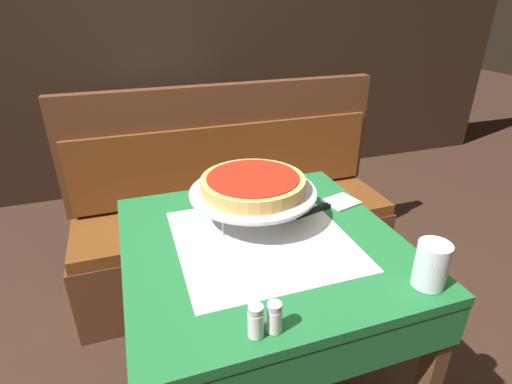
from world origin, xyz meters
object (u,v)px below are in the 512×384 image
(napkin_holder, at_px, (250,175))
(condiment_caddy, at_px, (189,100))
(booth_bench, at_px, (236,229))
(pizza_server, at_px, (329,205))
(salt_shaker, at_px, (256,321))
(dining_table_front, at_px, (262,266))
(pepper_shaker, at_px, (274,317))
(pizza_pan_stand, at_px, (253,193))
(water_glass_near, at_px, (431,265))
(dining_table_rear, at_px, (177,126))
(deep_dish_pizza, at_px, (253,184))

(napkin_holder, bearing_deg, condiment_caddy, 90.34)
(booth_bench, height_order, napkin_holder, booth_bench)
(pizza_server, relative_size, condiment_caddy, 1.78)
(booth_bench, bearing_deg, pizza_server, -76.54)
(salt_shaker, bearing_deg, pizza_server, 47.74)
(dining_table_front, relative_size, salt_shaker, 10.30)
(napkin_holder, distance_m, condiment_caddy, 1.27)
(pizza_server, relative_size, pepper_shaker, 3.64)
(dining_table_front, bearing_deg, pizza_pan_stand, 84.32)
(salt_shaker, distance_m, pepper_shaker, 0.04)
(napkin_holder, bearing_deg, water_glass_near, -70.44)
(pizza_pan_stand, relative_size, condiment_caddy, 2.67)
(booth_bench, relative_size, pizza_server, 5.89)
(salt_shaker, distance_m, condiment_caddy, 2.00)
(dining_table_front, distance_m, pizza_pan_stand, 0.23)
(pizza_server, height_order, condiment_caddy, condiment_caddy)
(dining_table_rear, height_order, pizza_pan_stand, pizza_pan_stand)
(condiment_caddy, bearing_deg, pizza_server, -81.83)
(deep_dish_pizza, xyz_separation_m, pepper_shaker, (-0.11, -0.48, -0.09))
(dining_table_front, xyz_separation_m, condiment_caddy, (0.07, 1.63, 0.15))
(booth_bench, bearing_deg, napkin_holder, -97.15)
(booth_bench, distance_m, water_glass_near, 1.24)
(booth_bench, distance_m, salt_shaker, 1.26)
(water_glass_near, bearing_deg, deep_dish_pizza, 124.20)
(deep_dish_pizza, xyz_separation_m, condiment_caddy, (0.06, 1.51, -0.08))
(pizza_pan_stand, relative_size, water_glass_near, 3.34)
(dining_table_front, xyz_separation_m, salt_shaker, (-0.14, -0.35, 0.14))
(napkin_holder, bearing_deg, deep_dish_pizza, -105.53)
(napkin_holder, relative_size, condiment_caddy, 0.66)
(deep_dish_pizza, distance_m, condiment_caddy, 1.51)
(booth_bench, xyz_separation_m, pepper_shaker, (-0.23, -1.13, 0.48))
(water_glass_near, height_order, salt_shaker, water_glass_near)
(pepper_shaker, bearing_deg, salt_shaker, 180.00)
(pizza_server, bearing_deg, dining_table_rear, 102.18)
(salt_shaker, height_order, pepper_shaker, salt_shaker)
(salt_shaker, distance_m, napkin_holder, 0.75)
(dining_table_front, relative_size, napkin_holder, 8.19)
(dining_table_front, relative_size, pepper_shaker, 10.94)
(booth_bench, relative_size, pizza_pan_stand, 3.94)
(condiment_caddy, bearing_deg, pizza_pan_stand, -92.20)
(booth_bench, distance_m, napkin_holder, 0.64)
(deep_dish_pizza, distance_m, napkin_holder, 0.26)
(water_glass_near, distance_m, napkin_holder, 0.74)
(napkin_holder, height_order, condiment_caddy, condiment_caddy)
(pizza_server, distance_m, salt_shaker, 0.64)
(dining_table_front, bearing_deg, deep_dish_pizza, 84.32)
(pizza_pan_stand, bearing_deg, pepper_shaker, -103.01)
(pizza_server, bearing_deg, deep_dish_pizza, 178.28)
(dining_table_rear, relative_size, condiment_caddy, 5.00)
(pizza_server, xyz_separation_m, salt_shaker, (-0.43, -0.47, 0.04))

